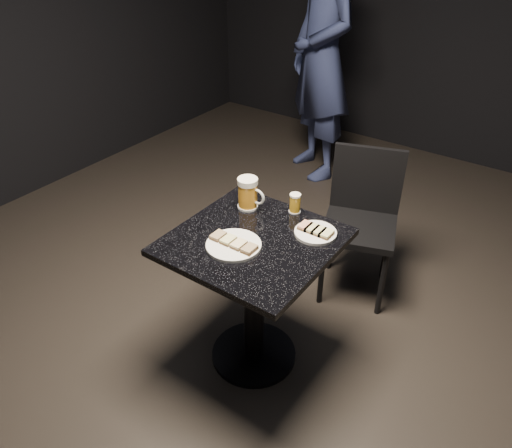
# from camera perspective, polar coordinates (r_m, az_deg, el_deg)

# --- Properties ---
(floor) EXTENTS (6.00, 6.00, 0.00)m
(floor) POSITION_cam_1_polar(r_m,az_deg,el_deg) (2.73, -0.25, -14.73)
(floor) COLOR black
(floor) RESTS_ON ground
(plate_large) EXTENTS (0.24, 0.24, 0.01)m
(plate_large) POSITION_cam_1_polar(r_m,az_deg,el_deg) (2.18, -2.57, -2.43)
(plate_large) COLOR white
(plate_large) RESTS_ON table
(plate_small) EXTENTS (0.19, 0.19, 0.01)m
(plate_small) POSITION_cam_1_polar(r_m,az_deg,el_deg) (2.27, 6.81, -1.00)
(plate_small) COLOR white
(plate_small) RESTS_ON table
(patron) EXTENTS (0.86, 0.79, 1.96)m
(patron) POSITION_cam_1_polar(r_m,az_deg,el_deg) (4.14, 7.55, 18.41)
(patron) COLOR #20264E
(patron) RESTS_ON floor
(table) EXTENTS (0.70, 0.70, 0.75)m
(table) POSITION_cam_1_polar(r_m,az_deg,el_deg) (2.37, -0.28, -6.52)
(table) COLOR black
(table) RESTS_ON floor
(beer_mug) EXTENTS (0.15, 0.10, 0.16)m
(beer_mug) POSITION_cam_1_polar(r_m,az_deg,el_deg) (2.42, -0.89, 3.53)
(beer_mug) COLOR silver
(beer_mug) RESTS_ON table
(beer_tumbler) EXTENTS (0.06, 0.06, 0.10)m
(beer_tumbler) POSITION_cam_1_polar(r_m,az_deg,el_deg) (2.40, 4.48, 2.38)
(beer_tumbler) COLOR silver
(beer_tumbler) RESTS_ON table
(chair) EXTENTS (0.51, 0.51, 0.87)m
(chair) POSITION_cam_1_polar(r_m,az_deg,el_deg) (2.93, 11.99, 1.06)
(chair) COLOR black
(chair) RESTS_ON floor
(canapes_on_plate_large) EXTENTS (0.22, 0.07, 0.02)m
(canapes_on_plate_large) POSITION_cam_1_polar(r_m,az_deg,el_deg) (2.17, -2.59, -2.08)
(canapes_on_plate_large) COLOR #4C3521
(canapes_on_plate_large) RESTS_ON plate_large
(canapes_on_plate_small) EXTENTS (0.16, 0.07, 0.02)m
(canapes_on_plate_small) POSITION_cam_1_polar(r_m,az_deg,el_deg) (2.26, 6.83, -0.66)
(canapes_on_plate_small) COLOR #4C3521
(canapes_on_plate_small) RESTS_ON plate_small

